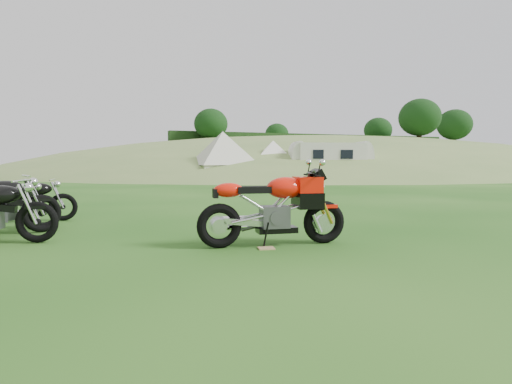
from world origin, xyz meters
name	(u,v)px	position (x,y,z in m)	size (l,w,h in m)	color
ground	(256,262)	(0.00, 0.00, 0.00)	(120.00, 120.00, 0.00)	#164C10
hillside	(319,170)	(24.00, 40.00, 0.00)	(80.00, 64.00, 8.00)	olive
hedgerow	(319,170)	(24.00, 40.00, 0.00)	(36.00, 1.20, 8.60)	black
sport_motorcycle	(273,202)	(0.64, 0.89, 0.68)	(2.25, 0.56, 1.35)	red
plywood_board	(266,248)	(0.44, 0.69, 0.01)	(0.24, 0.19, 0.02)	tan
vintage_moto_a	(5,205)	(-3.46, 3.83, 0.50)	(1.89, 0.44, 1.00)	black
vintage_moto_c	(29,199)	(-3.20, 5.09, 0.49)	(1.86, 0.43, 0.98)	black
tent_mid	(223,158)	(5.82, 20.31, 1.44)	(3.32, 3.32, 2.87)	beige
tent_right	(273,160)	(9.29, 20.45, 1.29)	(2.98, 2.98, 2.58)	white
caravan	(330,161)	(12.15, 18.15, 1.20)	(5.11, 2.28, 2.39)	silver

